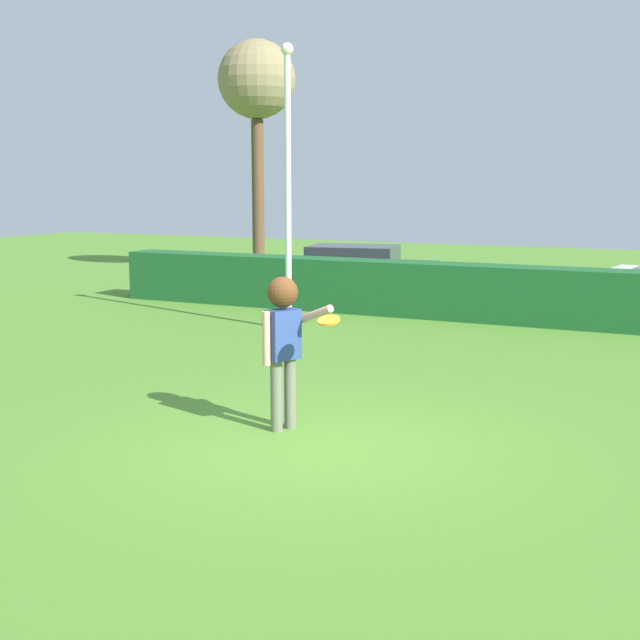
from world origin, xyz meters
TOP-DOWN VIEW (x-y plane):
  - ground_plane at (0.00, 0.00)m, footprint 60.00×60.00m
  - person at (-0.59, 0.36)m, footprint 0.83×0.52m
  - frisbee at (0.11, 0.09)m, footprint 0.25×0.25m
  - lamppost at (-3.68, 6.44)m, footprint 0.24×0.24m
  - hedge_row at (0.00, 9.08)m, footprint 18.50×0.90m
  - parked_car_green at (-4.59, 11.80)m, footprint 4.43×2.41m
  - birch_tree at (-9.04, 14.77)m, footprint 2.35×2.35m

SIDE VIEW (x-z plane):
  - ground_plane at x=0.00m, z-range 0.00..0.00m
  - hedge_row at x=0.00m, z-range 0.00..1.16m
  - parked_car_green at x=-4.59m, z-range 0.06..1.31m
  - person at x=-0.59m, z-range 0.26..2.06m
  - frisbee at x=0.11m, z-range 1.34..1.43m
  - lamppost at x=-3.68m, z-range 0.31..5.75m
  - birch_tree at x=-9.04m, z-range 2.20..9.29m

